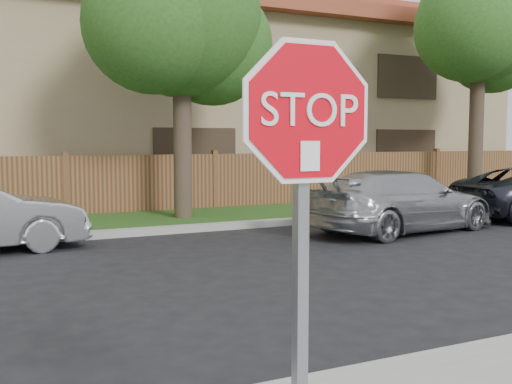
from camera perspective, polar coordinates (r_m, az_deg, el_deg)
far_curb at (r=12.59m, az=-15.50°, el=-3.98°), size 70.00×0.30×0.15m
grass_strip at (r=14.20m, az=-16.67°, el=-3.05°), size 70.00×3.00×0.12m
fence at (r=15.69m, az=-17.65°, el=0.39°), size 70.00×0.12×1.60m
apartment_building at (r=21.26m, az=-19.98°, el=8.85°), size 35.20×9.20×7.20m
tree_mid at (r=14.72m, az=-6.89°, el=16.24°), size 4.80×3.90×7.35m
tree_right at (r=20.00m, az=20.84°, el=14.98°), size 4.80×3.90×8.20m
stop_sign at (r=3.04m, az=4.73°, el=1.56°), size 1.01×0.13×2.55m
sedan_right at (r=13.34m, az=13.67°, el=-0.85°), size 4.87×2.59×1.34m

